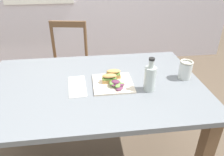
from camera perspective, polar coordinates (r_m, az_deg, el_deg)
The scene contains 10 objects.
dining_table at distance 1.39m, azimuth -4.72°, elevation -5.83°, with size 1.34×0.86×0.74m.
chair_wooden_far at distance 2.24m, azimuth -11.49°, elevation 3.17°, with size 0.46×0.46×0.87m.
plate_lunch at distance 1.32m, azimuth 0.22°, elevation -1.42°, with size 0.24×0.24×0.01m, color beige.
sandwich_half_front at distance 1.31m, azimuth -0.71°, elevation -0.00°, with size 0.09×0.05×0.06m.
sandwich_half_back at distance 1.36m, azimuth 0.37°, elevation 1.21°, with size 0.09×0.05×0.06m.
salad_mixed_greens at distance 1.27m, azimuth 1.05°, elevation -1.48°, with size 0.10×0.13×0.04m.
napkin_folded at distance 1.31m, azimuth -9.00°, elevation -2.15°, with size 0.10×0.24×0.00m, color silver.
fork_on_napkin at distance 1.32m, azimuth -9.04°, elevation -1.63°, with size 0.03×0.19×0.00m.
bottle_cold_brew at distance 1.25m, azimuth 9.98°, elevation -0.35°, with size 0.07×0.07×0.20m.
mason_jar_iced_tea at distance 1.44m, azimuth 18.83°, elevation 1.88°, with size 0.08×0.08×0.12m.
Camera 1 is at (0.07, -1.23, 1.42)m, focal length 34.53 mm.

